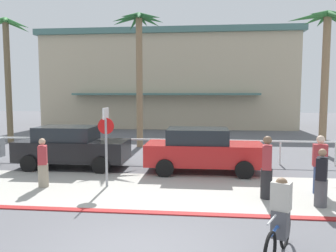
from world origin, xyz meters
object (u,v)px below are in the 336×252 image
stop_sign_bike_lane (106,135)px  palm_tree_1 (139,44)px  car_red_2 (202,150)px  cyclist_blue_0 (280,220)px  pedestrian_0 (319,167)px  pedestrian_2 (321,181)px  palm_tree_0 (7,53)px  palm_tree_2 (327,44)px  pedestrian_1 (267,170)px  car_black_1 (72,147)px  pedestrian_3 (43,165)px

stop_sign_bike_lane → palm_tree_1: (-0.49, 8.24, 4.09)m
car_red_2 → cyclist_blue_0: bearing=-77.9°
cyclist_blue_0 → pedestrian_0: (2.06, 4.06, 0.13)m
pedestrian_0 → car_red_2: bearing=144.6°
pedestrian_2 → cyclist_blue_0: bearing=-120.8°
stop_sign_bike_lane → car_red_2: size_ratio=0.58×
palm_tree_0 → palm_tree_1: (8.33, -0.94, 0.29)m
stop_sign_bike_lane → pedestrian_0: stop_sign_bike_lane is taller
cyclist_blue_0 → pedestrian_0: bearing=63.1°
palm_tree_0 → palm_tree_2: bearing=-7.4°
palm_tree_1 → car_red_2: (3.55, -5.88, -4.89)m
stop_sign_bike_lane → cyclist_blue_0: 6.19m
stop_sign_bike_lane → palm_tree_2: 11.94m
palm_tree_1 → palm_tree_0: bearing=173.6°
palm_tree_1 → palm_tree_2: size_ratio=1.07×
palm_tree_2 → pedestrian_2: (-2.85, -8.17, -4.68)m
pedestrian_1 → pedestrian_2: 1.42m
palm_tree_1 → pedestrian_0: bearing=-50.0°
stop_sign_bike_lane → palm_tree_1: size_ratio=0.34×
car_red_2 → pedestrian_1: pedestrian_1 is taller
stop_sign_bike_lane → palm_tree_1: bearing=93.4°
palm_tree_1 → pedestrian_1: size_ratio=4.12×
palm_tree_1 → cyclist_blue_0: size_ratio=4.52×
car_black_1 → pedestrian_1: pedestrian_1 is taller
car_black_1 → car_red_2: 5.28m
palm_tree_0 → palm_tree_2: 18.00m
palm_tree_1 → car_black_1: 7.64m
pedestrian_1 → pedestrian_2: size_ratio=1.16×
stop_sign_bike_lane → palm_tree_2: size_ratio=0.36×
car_red_2 → palm_tree_0: bearing=150.1°
pedestrian_1 → pedestrian_3: pedestrian_1 is taller
palm_tree_1 → pedestrian_3: bearing=-100.2°
palm_tree_0 → pedestrian_0: (15.35, -9.29, -4.65)m
palm_tree_2 → cyclist_blue_0: palm_tree_2 is taller
pedestrian_0 → palm_tree_0: bearing=148.8°
cyclist_blue_0 → pedestrian_3: 7.57m
pedestrian_0 → stop_sign_bike_lane: bearing=179.1°
cyclist_blue_0 → pedestrian_0: 4.55m
pedestrian_0 → pedestrian_3: bearing=-179.0°
palm_tree_1 → pedestrian_0: palm_tree_1 is taller
palm_tree_1 → pedestrian_3: size_ratio=4.70×
palm_tree_0 → palm_tree_2: palm_tree_0 is taller
car_black_1 → pedestrian_0: pedestrian_0 is taller
palm_tree_1 → pedestrian_2: 12.68m
palm_tree_0 → pedestrian_2: palm_tree_0 is taller
stop_sign_bike_lane → pedestrian_0: size_ratio=1.44×
car_red_2 → pedestrian_3: size_ratio=2.77×
car_black_1 → pedestrian_0: (8.74, -2.74, -0.04)m
palm_tree_1 → pedestrian_1: (5.36, -8.98, -4.91)m
palm_tree_0 → pedestrian_2: bearing=-34.9°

